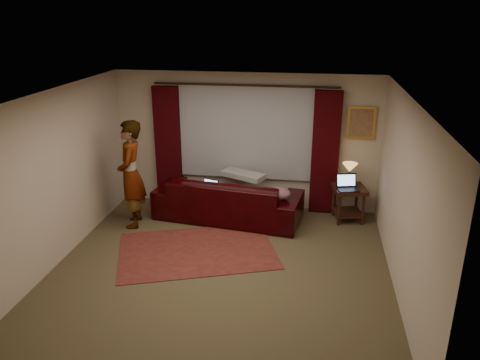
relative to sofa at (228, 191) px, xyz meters
name	(u,v)px	position (x,y,z in m)	size (l,w,h in m)	color
floor	(221,270)	(0.22, -1.83, -0.54)	(5.00, 5.00, 0.01)	brown
ceiling	(218,96)	(0.22, -1.83, 2.06)	(5.00, 5.00, 0.02)	silver
wall_back	(246,142)	(0.22, 0.67, 0.76)	(5.00, 0.02, 2.60)	beige
wall_front	(164,287)	(0.22, -4.33, 0.76)	(5.00, 0.02, 2.60)	beige
wall_left	(55,179)	(-2.28, -1.83, 0.76)	(0.02, 5.00, 2.60)	beige
wall_right	(404,200)	(2.72, -1.83, 0.76)	(0.02, 5.00, 2.60)	beige
sheer_curtain	(245,132)	(0.22, 0.61, 0.96)	(2.50, 0.05, 1.80)	#9999A0
drape_left	(168,146)	(-1.28, 0.56, 0.64)	(0.50, 0.14, 2.30)	black
drape_right	(325,153)	(1.72, 0.56, 0.64)	(0.50, 0.14, 2.30)	black
curtain_rod	(245,85)	(0.22, 0.56, 1.84)	(0.04, 0.04, 3.40)	black
picture_frame	(361,123)	(2.32, 0.64, 1.21)	(0.50, 0.04, 0.60)	gold
sofa	(228,191)	(0.00, 0.00, 0.00)	(2.67, 1.15, 1.08)	black
throw_blanket	(243,160)	(0.24, 0.22, 0.54)	(0.81, 0.32, 0.10)	gray
clothing_pile	(277,194)	(0.92, -0.25, 0.10)	(0.48, 0.37, 0.20)	#7C4C58
laptop_sofa	(208,187)	(-0.35, -0.16, 0.11)	(0.31, 0.34, 0.22)	black
area_rug	(197,250)	(-0.27, -1.33, -0.53)	(2.47, 1.65, 0.01)	maroon
end_table	(348,204)	(2.18, 0.26, -0.21)	(0.56, 0.56, 0.65)	black
tiffany_lamp	(349,175)	(2.17, 0.33, 0.32)	(0.27, 0.27, 0.43)	olive
laptop_table	(349,183)	(2.15, 0.11, 0.24)	(0.36, 0.40, 0.27)	black
person	(131,174)	(-1.62, -0.55, 0.42)	(0.56, 0.56, 1.92)	gray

